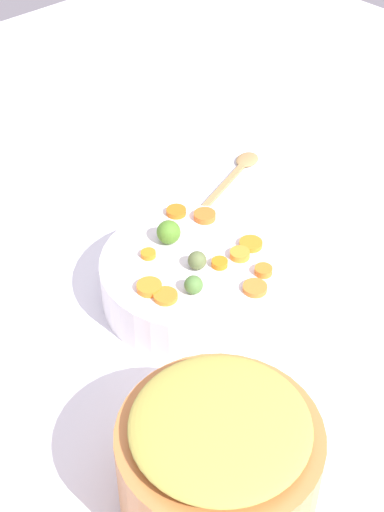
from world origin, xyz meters
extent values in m
cube|color=white|center=(0.00, 0.00, 0.01)|extent=(2.40, 2.40, 0.02)
cylinder|color=white|center=(0.04, -0.01, 0.06)|extent=(0.30, 0.30, 0.08)
cylinder|color=#C7783E|center=(0.27, 0.29, 0.09)|extent=(0.25, 0.25, 0.14)
ellipsoid|color=#B4A547|center=(0.27, 0.29, 0.18)|extent=(0.21, 0.21, 0.03)
cylinder|color=orange|center=(0.01, 0.10, 0.10)|extent=(0.05, 0.05, 0.01)
cylinder|color=orange|center=(-0.02, 0.09, 0.11)|extent=(0.04, 0.04, 0.01)
cylinder|color=orange|center=(0.08, -0.07, 0.10)|extent=(0.03, 0.03, 0.01)
cylinder|color=orange|center=(0.01, 0.03, 0.11)|extent=(0.03, 0.03, 0.01)
cylinder|color=orange|center=(-0.03, -0.12, 0.11)|extent=(0.04, 0.04, 0.01)
cylinder|color=orange|center=(0.12, 0.02, 0.10)|extent=(0.05, 0.05, 0.01)
cylinder|color=orange|center=(0.13, -0.01, 0.11)|extent=(0.05, 0.05, 0.01)
cylinder|color=orange|center=(-0.06, 0.03, 0.10)|extent=(0.05, 0.05, 0.01)
cylinder|color=orange|center=(-0.05, -0.08, 0.11)|extent=(0.05, 0.05, 0.01)
cylinder|color=orange|center=(-0.03, 0.03, 0.11)|extent=(0.04, 0.04, 0.01)
sphere|color=#4F8328|center=(0.03, -0.07, 0.12)|extent=(0.04, 0.04, 0.04)
sphere|color=#5C6C3D|center=(0.04, 0.01, 0.12)|extent=(0.03, 0.03, 0.03)
sphere|color=#4F7D39|center=(0.08, 0.04, 0.11)|extent=(0.03, 0.03, 0.03)
cube|color=#A6814F|center=(-0.19, -0.19, 0.02)|extent=(0.24, 0.09, 0.01)
ellipsoid|color=#A6814F|center=(-0.32, -0.23, 0.03)|extent=(0.07, 0.06, 0.01)
camera|label=1|loc=(0.64, 0.64, 0.87)|focal=51.93mm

